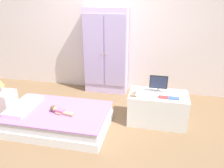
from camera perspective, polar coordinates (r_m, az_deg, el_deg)
name	(u,v)px	position (r m, az deg, el deg)	size (l,w,h in m)	color
ground_plane	(90,129)	(3.51, -5.59, -11.17)	(10.00, 10.00, 0.02)	brown
back_wall	(112,23)	(4.47, -0.11, 15.23)	(6.40, 0.05, 2.70)	silver
bed	(58,119)	(3.53, -13.41, -8.64)	(1.50, 0.95, 0.28)	white
pillow	(24,106)	(3.71, -21.40, -5.12)	(0.32, 0.68, 0.05)	silver
doll	(58,110)	(3.40, -13.62, -6.47)	(0.39, 0.16, 0.10)	#D6668E
nightstand	(4,104)	(4.10, -25.64, -4.56)	(0.32, 0.32, 0.43)	silver
table_lamp	(0,83)	(3.96, -26.55, 0.20)	(0.12, 0.12, 0.23)	#B7B2AD
wardrobe	(106,52)	(4.40, -1.55, 8.20)	(0.83, 0.32, 1.66)	silver
tv_stand	(157,108)	(3.58, 11.44, -6.04)	(0.88, 0.49, 0.49)	silver
tv_monitor	(159,83)	(3.49, 11.71, 0.30)	(0.27, 0.10, 0.26)	#99999E
rocking_horse_toy	(134,93)	(3.31, 5.62, -2.39)	(0.10, 0.04, 0.12)	#8E6642
book_red	(163,97)	(3.37, 12.85, -3.28)	(0.14, 0.08, 0.02)	#CC3838
book_blue	(174,98)	(3.38, 15.37, -3.50)	(0.16, 0.10, 0.01)	blue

